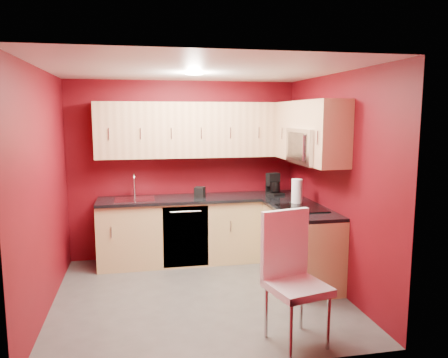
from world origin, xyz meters
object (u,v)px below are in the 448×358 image
object	(u,v)px
sink	(135,197)
paper_towel	(297,192)
dining_chair	(297,280)
napkin_holder	(200,192)
microwave	(312,146)
coffee_maker	(275,184)

from	to	relation	value
sink	paper_towel	size ratio (longest dim) A/B	1.64
sink	dining_chair	bearing A→B (deg)	-59.77
sink	napkin_holder	size ratio (longest dim) A/B	3.70
microwave	coffee_maker	xyz separation A→B (m)	(-0.15, 0.94, -0.60)
microwave	paper_towel	distance (m)	0.66
paper_towel	microwave	bearing A→B (deg)	-75.26
sink	napkin_holder	distance (m)	0.88
napkin_holder	paper_towel	size ratio (longest dim) A/B	0.44
napkin_holder	dining_chair	bearing A→B (deg)	-77.54
sink	dining_chair	size ratio (longest dim) A/B	0.44
microwave	napkin_holder	xyz separation A→B (m)	(-1.22, 0.97, -0.68)
dining_chair	microwave	bearing A→B (deg)	50.49
napkin_holder	dining_chair	world-z (taller)	dining_chair
microwave	coffee_maker	size ratio (longest dim) A/B	2.51
napkin_holder	dining_chair	distance (m)	2.45
paper_towel	dining_chair	size ratio (longest dim) A/B	0.27
microwave	napkin_holder	bearing A→B (deg)	141.53
napkin_holder	paper_towel	bearing A→B (deg)	-30.98
napkin_holder	paper_towel	distance (m)	1.34
coffee_maker	microwave	bearing A→B (deg)	-97.22
coffee_maker	napkin_holder	distance (m)	1.07
microwave	sink	size ratio (longest dim) A/B	1.46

